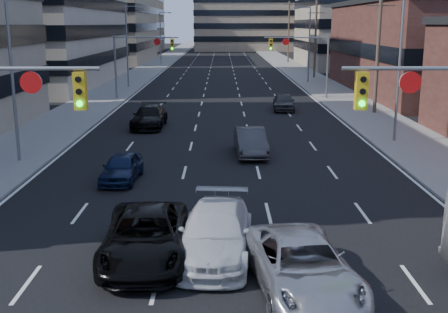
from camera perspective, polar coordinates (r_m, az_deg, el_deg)
name	(u,v)px	position (r m, az deg, el deg)	size (l,w,h in m)	color
road_surface	(222,53)	(138.51, -0.24, 10.44)	(18.00, 300.00, 0.02)	black
sidewalk_left	(174,53)	(138.99, -5.06, 10.43)	(5.00, 300.00, 0.15)	slate
sidewalk_right	(269,53)	(138.98, 4.59, 10.43)	(5.00, 300.00, 0.15)	slate
office_left_far	(94,18)	(110.97, -13.09, 13.51)	(20.00, 30.00, 16.00)	gray
office_right_far	(371,24)	(99.51, 14.69, 12.90)	(22.00, 28.00, 14.00)	gray
bg_block_left	(112,12)	(150.98, -11.27, 14.23)	(24.00, 24.00, 20.00)	#ADA089
bg_block_right	(354,28)	(141.98, 13.11, 12.59)	(22.00, 22.00, 12.00)	gray
signal_far_left	(140,54)	(53.95, -8.58, 10.28)	(6.09, 0.33, 6.00)	slate
signal_far_right	(303,54)	(53.94, 8.07, 10.29)	(6.09, 0.33, 6.00)	slate
utility_pole_block	(379,41)	(45.99, 15.43, 11.29)	(2.20, 0.28, 11.00)	#4C3D2D
utility_pole_midblock	(316,34)	(75.33, 9.29, 12.21)	(2.20, 0.28, 11.00)	#4C3D2D
utility_pole_distant	(289,31)	(105.05, 6.59, 12.57)	(2.20, 0.28, 11.00)	#4C3D2D
streetlight_left_near	(14,65)	(30.23, -20.52, 8.71)	(2.03, 0.22, 9.00)	slate
streetlight_left_mid	(128,42)	(64.20, -9.71, 11.38)	(2.03, 0.22, 9.00)	slate
streetlight_left_far	(161,36)	(98.90, -6.38, 12.11)	(2.03, 0.22, 9.00)	slate
streetlight_right_near	(397,59)	(34.95, 17.18, 9.48)	(2.03, 0.22, 9.00)	slate
streetlight_right_far	(308,41)	(69.13, 8.53, 11.55)	(2.03, 0.22, 9.00)	slate
black_pickup	(145,237)	(17.38, -7.99, -8.05)	(2.51, 5.45, 1.51)	black
white_van	(216,232)	(17.49, -0.85, -7.73)	(2.16, 5.30, 1.54)	beige
silver_suv	(302,266)	(15.43, 7.93, -10.94)	(2.47, 5.37, 1.49)	#A3A2A7
sedan_blue	(122,167)	(26.11, -10.35, -1.09)	(1.52, 3.78, 1.29)	#0D1734
sedan_grey_center	(251,142)	(30.78, 2.71, 1.50)	(1.57, 4.52, 1.49)	#353437
sedan_black_far	(149,117)	(39.39, -7.59, 4.03)	(2.12, 5.21, 1.51)	black
sedan_grey_right	(284,102)	(47.11, 6.08, 5.56)	(1.72, 4.29, 1.46)	#343336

